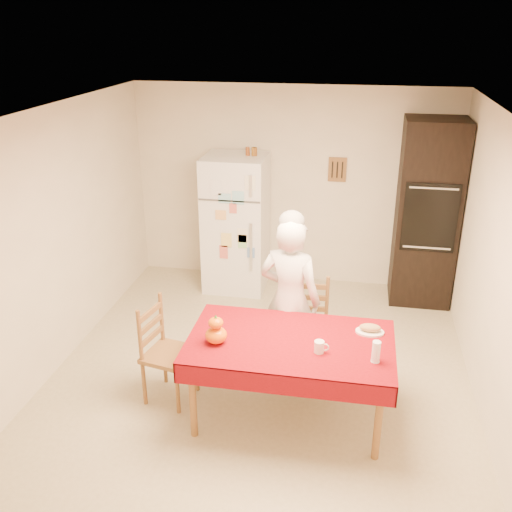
% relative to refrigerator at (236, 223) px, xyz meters
% --- Properties ---
extents(floor, '(4.50, 4.50, 0.00)m').
position_rel_refrigerator_xyz_m(floor, '(0.65, -1.88, -0.85)').
color(floor, tan).
rests_on(floor, ground).
extents(room_shell, '(4.02, 4.52, 2.51)m').
position_rel_refrigerator_xyz_m(room_shell, '(0.65, -1.88, 0.77)').
color(room_shell, beige).
rests_on(room_shell, ground).
extents(refrigerator, '(0.75, 0.74, 1.70)m').
position_rel_refrigerator_xyz_m(refrigerator, '(0.00, 0.00, 0.00)').
color(refrigerator, white).
rests_on(refrigerator, floor).
extents(oven_cabinet, '(0.70, 0.62, 2.20)m').
position_rel_refrigerator_xyz_m(oven_cabinet, '(2.28, 0.05, 0.25)').
color(oven_cabinet, black).
rests_on(oven_cabinet, floor).
extents(dining_table, '(1.70, 1.00, 0.76)m').
position_rel_refrigerator_xyz_m(dining_table, '(1.00, -2.50, -0.16)').
color(dining_table, brown).
rests_on(dining_table, floor).
extents(chair_far, '(0.45, 0.43, 0.95)m').
position_rel_refrigerator_xyz_m(chair_far, '(1.07, -1.72, -0.34)').
color(chair_far, brown).
rests_on(chair_far, floor).
extents(chair_left, '(0.48, 0.49, 0.95)m').
position_rel_refrigerator_xyz_m(chair_left, '(-0.15, -2.41, -0.34)').
color(chair_left, brown).
rests_on(chair_left, floor).
extents(seated_woman, '(0.66, 0.51, 1.62)m').
position_rel_refrigerator_xyz_m(seated_woman, '(0.91, -1.87, -0.04)').
color(seated_woman, silver).
rests_on(seated_woman, floor).
extents(coffee_mug, '(0.08, 0.08, 0.10)m').
position_rel_refrigerator_xyz_m(coffee_mug, '(1.25, -2.63, -0.04)').
color(coffee_mug, white).
rests_on(coffee_mug, dining_table).
extents(pumpkin_lower, '(0.18, 0.18, 0.14)m').
position_rel_refrigerator_xyz_m(pumpkin_lower, '(0.41, -2.63, -0.02)').
color(pumpkin_lower, '#C93904').
rests_on(pumpkin_lower, dining_table).
extents(pumpkin_upper, '(0.12, 0.12, 0.09)m').
position_rel_refrigerator_xyz_m(pumpkin_upper, '(0.41, -2.63, 0.09)').
color(pumpkin_upper, '#C84804').
rests_on(pumpkin_upper, pumpkin_lower).
extents(wine_glass, '(0.07, 0.07, 0.18)m').
position_rel_refrigerator_xyz_m(wine_glass, '(1.69, -2.68, -0.00)').
color(wine_glass, white).
rests_on(wine_glass, dining_table).
extents(bread_plate, '(0.24, 0.24, 0.02)m').
position_rel_refrigerator_xyz_m(bread_plate, '(1.65, -2.25, -0.08)').
color(bread_plate, white).
rests_on(bread_plate, dining_table).
extents(bread_loaf, '(0.18, 0.10, 0.06)m').
position_rel_refrigerator_xyz_m(bread_loaf, '(1.65, -2.25, -0.04)').
color(bread_loaf, '#A1834F').
rests_on(bread_loaf, bread_plate).
extents(spice_jar_left, '(0.05, 0.05, 0.10)m').
position_rel_refrigerator_xyz_m(spice_jar_left, '(0.14, 0.05, 0.90)').
color(spice_jar_left, brown).
rests_on(spice_jar_left, refrigerator).
extents(spice_jar_mid, '(0.05, 0.05, 0.10)m').
position_rel_refrigerator_xyz_m(spice_jar_mid, '(0.21, 0.05, 0.90)').
color(spice_jar_mid, '#915B1A').
rests_on(spice_jar_mid, refrigerator).
extents(spice_jar_right, '(0.05, 0.05, 0.10)m').
position_rel_refrigerator_xyz_m(spice_jar_right, '(0.23, 0.05, 0.90)').
color(spice_jar_right, brown).
rests_on(spice_jar_right, refrigerator).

